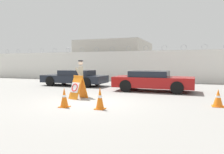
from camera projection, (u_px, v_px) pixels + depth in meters
ground_plane at (92, 102)px, 9.13m from camera, size 90.00×90.00×0.00m
perimeter_wall at (146, 66)px, 19.48m from camera, size 36.00×0.30×3.20m
building_block at (115, 60)px, 25.32m from camera, size 7.18×7.50×4.07m
barricade_sign at (78, 87)px, 10.08m from camera, size 0.76×0.88×1.07m
security_guard at (81, 76)px, 10.71m from camera, size 0.42×0.69×1.78m
traffic_cone_near at (218, 98)px, 8.20m from camera, size 0.42×0.42×0.66m
traffic_cone_mid at (100, 98)px, 7.75m from camera, size 0.34×0.34×0.79m
traffic_cone_far at (64, 98)px, 8.11m from camera, size 0.35×0.35×0.73m
parked_car_front_coupe at (75, 78)px, 15.87m from camera, size 4.73×1.98×1.13m
parked_car_rear_sedan at (153, 81)px, 12.78m from camera, size 4.55×2.03×1.18m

